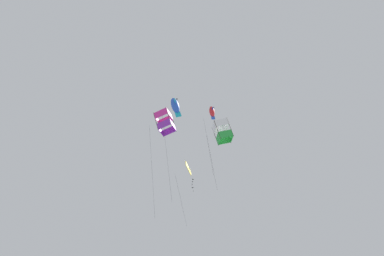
% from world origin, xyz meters
% --- Properties ---
extents(kite_diamond_mid_left, '(2.45, 1.61, 5.99)m').
position_xyz_m(kite_diamond_mid_left, '(-3.78, -0.67, 22.06)').
color(kite_diamond_mid_left, yellow).
extents(kite_fish_near_left, '(1.38, 1.17, 6.73)m').
position_xyz_m(kite_fish_near_left, '(-0.89, 2.19, 26.25)').
color(kite_fish_near_left, red).
extents(kite_fish_far_centre, '(2.10, 1.64, 9.50)m').
position_xyz_m(kite_fish_far_centre, '(1.38, -0.76, 25.84)').
color(kite_fish_far_centre, blue).
extents(kite_box_near_right, '(2.59, 2.25, 5.88)m').
position_xyz_m(kite_box_near_right, '(0.28, 3.27, 23.31)').
color(kite_box_near_right, white).
extents(kite_box_upper_right, '(2.77, 2.23, 10.52)m').
position_xyz_m(kite_box_upper_right, '(-2.64, -2.79, 26.81)').
color(kite_box_upper_right, '#DB2D93').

